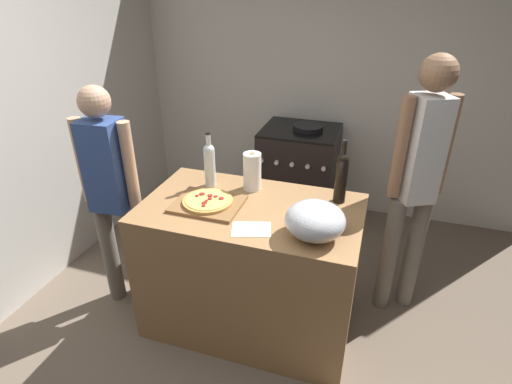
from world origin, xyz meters
name	(u,v)px	position (x,y,z in m)	size (l,w,h in m)	color
ground_plane	(282,277)	(0.00, 1.27, -0.01)	(4.02, 3.14, 0.02)	#6B5B4C
kitchen_wall_rear	(323,76)	(0.00, 2.59, 1.30)	(4.02, 0.10, 2.60)	beige
kitchen_wall_left	(64,96)	(-1.76, 1.27, 1.30)	(0.10, 3.14, 2.60)	beige
counter	(251,267)	(-0.09, 0.77, 0.45)	(1.31, 0.77, 0.89)	#9E7247
cutting_board	(208,204)	(-0.34, 0.71, 0.90)	(0.40, 0.32, 0.02)	olive
pizza	(208,201)	(-0.34, 0.71, 0.92)	(0.30, 0.30, 0.03)	tan
mixing_bowl	(315,220)	(0.32, 0.58, 0.99)	(0.32, 0.32, 0.19)	#B2B2B7
paper_towel_roll	(252,172)	(-0.16, 1.00, 1.01)	(0.11, 0.11, 0.25)	white
wine_bottle_green	(341,175)	(0.40, 1.00, 1.07)	(0.07, 0.07, 0.39)	black
wine_bottle_dark	(210,163)	(-0.43, 0.95, 1.05)	(0.07, 0.07, 0.36)	silver
recipe_sheet	(251,229)	(-0.01, 0.54, 0.89)	(0.21, 0.15, 0.00)	white
stove	(298,175)	(-0.10, 2.19, 0.46)	(0.67, 0.61, 0.95)	black
person_in_stripes	(111,190)	(-1.00, 0.69, 0.90)	(0.40, 0.22, 1.56)	slate
person_in_red	(417,178)	(0.83, 1.23, 1.01)	(0.33, 0.27, 1.75)	slate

